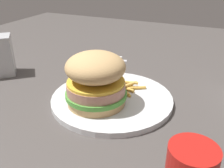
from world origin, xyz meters
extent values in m
plane|color=#47423F|center=(0.00, 0.00, 0.00)|extent=(1.60, 1.60, 0.00)
cylinder|color=silver|center=(-0.01, -0.01, 0.01)|extent=(0.26, 0.26, 0.01)
cylinder|color=tan|center=(-0.03, -0.04, 0.02)|extent=(0.12, 0.12, 0.02)
cylinder|color=#4C9338|center=(-0.03, -0.04, 0.03)|extent=(0.13, 0.13, 0.01)
cylinder|color=tan|center=(-0.03, -0.04, 0.05)|extent=(0.12, 0.12, 0.02)
cylinder|color=yellow|center=(-0.03, -0.04, 0.06)|extent=(0.12, 0.12, 0.01)
ellipsoid|color=tan|center=(-0.03, -0.04, 0.09)|extent=(0.12, 0.12, 0.06)
cylinder|color=gold|center=(0.00, 0.03, 0.02)|extent=(0.05, 0.06, 0.01)
cylinder|color=gold|center=(-0.02, 0.07, 0.02)|extent=(0.04, 0.07, 0.01)
cylinder|color=#E5B251|center=(0.00, 0.03, 0.02)|extent=(0.04, 0.04, 0.01)
cylinder|color=gold|center=(-0.01, 0.04, 0.02)|extent=(0.07, 0.03, 0.01)
cylinder|color=gold|center=(0.01, 0.04, 0.02)|extent=(0.07, 0.05, 0.01)
cylinder|color=#E5B251|center=(0.01, 0.04, 0.02)|extent=(0.03, 0.05, 0.01)
cylinder|color=#E5B251|center=(-0.02, 0.05, 0.02)|extent=(0.08, 0.03, 0.01)
cylinder|color=gold|center=(-0.03, 0.06, 0.02)|extent=(0.06, 0.03, 0.01)
cube|color=white|center=(-0.15, 0.21, 0.00)|extent=(0.11, 0.11, 0.00)
cube|color=silver|center=(-0.12, 0.22, 0.00)|extent=(0.11, 0.04, 0.00)
cube|color=silver|center=(-0.19, 0.20, 0.00)|extent=(0.04, 0.03, 0.00)
cylinder|color=silver|center=(-0.23, 0.20, 0.00)|extent=(0.03, 0.01, 0.00)
cylinder|color=silver|center=(-0.22, 0.20, 0.00)|extent=(0.03, 0.01, 0.00)
cylinder|color=silver|center=(-0.22, 0.19, 0.00)|extent=(0.03, 0.01, 0.00)
camera|label=1|loc=(0.18, -0.44, 0.28)|focal=40.29mm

